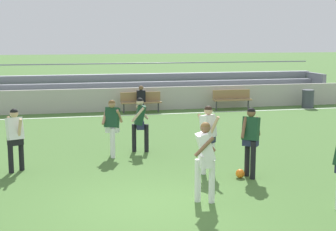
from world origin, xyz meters
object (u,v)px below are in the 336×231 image
object	(u,v)px
bleacher_stand	(100,89)
player_dark_challenging	(140,120)
player_white_wide_left	(208,133)
trash_bin	(308,99)
player_dark_pressing_high	(251,136)
spectator_seated	(141,97)
player_dark_on_ball	(112,123)
soccer_ball	(240,174)
player_white_trailing_run	(15,135)
bench_far_right	(141,100)
player_white_dropping_back	(205,155)
bench_near_wall_gap	(232,98)

from	to	relation	value
bleacher_stand	player_dark_challenging	world-z (taller)	bleacher_stand
bleacher_stand	player_white_wide_left	bearing A→B (deg)	-83.16
bleacher_stand	player_white_wide_left	world-z (taller)	bleacher_stand
trash_bin	player_dark_challenging	bearing A→B (deg)	-141.79
trash_bin	player_dark_pressing_high	distance (m)	12.82
bleacher_stand	spectator_seated	world-z (taller)	bleacher_stand
trash_bin	player_white_wide_left	size ratio (longest dim) A/B	0.50
spectator_seated	player_dark_pressing_high	xyz separation A→B (m)	(0.82, -10.79, 0.33)
player_dark_on_ball	soccer_ball	size ratio (longest dim) A/B	7.41
player_white_wide_left	player_white_trailing_run	size ratio (longest dim) A/B	1.06
trash_bin	bench_far_right	bearing A→B (deg)	177.94
player_dark_pressing_high	player_dark_on_ball	bearing A→B (deg)	136.31
bleacher_stand	player_dark_challenging	xyz separation A→B (m)	(0.29, -9.99, 0.13)
player_white_trailing_run	soccer_ball	distance (m)	5.69
player_white_dropping_back	bleacher_stand	bearing A→B (deg)	93.16
bench_far_right	player_dark_pressing_high	xyz separation A→B (m)	(0.82, -10.91, 0.48)
trash_bin	player_white_trailing_run	world-z (taller)	player_white_trailing_run
spectator_seated	player_white_trailing_run	xyz separation A→B (m)	(-4.75, -8.99, 0.25)
bleacher_stand	player_white_dropping_back	distance (m)	14.85
spectator_seated	player_white_dropping_back	bearing A→B (deg)	-93.62
player_white_wide_left	soccer_ball	world-z (taller)	player_white_wide_left
player_dark_pressing_high	player_white_wide_left	bearing A→B (deg)	147.55
bench_far_right	soccer_ball	size ratio (longest dim) A/B	8.18
bleacher_stand	bench_near_wall_gap	distance (m)	6.35
trash_bin	player_white_dropping_back	distance (m)	14.98
bleacher_stand	player_white_dropping_back	bearing A→B (deg)	-86.84
player_dark_challenging	player_white_wide_left	bearing A→B (deg)	-65.64
bleacher_stand	player_dark_on_ball	size ratio (longest dim) A/B	14.00
player_dark_pressing_high	player_white_trailing_run	distance (m)	5.86
player_white_trailing_run	player_white_dropping_back	size ratio (longest dim) A/B	0.96
player_dark_on_ball	bench_far_right	bearing A→B (deg)	74.80
bench_far_right	player_dark_pressing_high	world-z (taller)	player_dark_pressing_high
player_white_dropping_back	soccer_ball	distance (m)	2.24
player_white_dropping_back	player_white_trailing_run	bearing A→B (deg)	140.00
trash_bin	player_white_wide_left	bearing A→B (deg)	-128.66
bench_far_right	player_white_trailing_run	bearing A→B (deg)	-117.55
player_dark_pressing_high	bleacher_stand	bearing A→B (deg)	100.32
player_white_wide_left	player_dark_challenging	size ratio (longest dim) A/B	1.06
player_dark_pressing_high	player_white_trailing_run	xyz separation A→B (m)	(-5.57, 1.80, -0.07)
bench_far_right	player_dark_on_ball	bearing A→B (deg)	-105.20
bleacher_stand	trash_bin	xyz separation A→B (m)	(9.57, -2.68, -0.40)
player_white_wide_left	player_dark_pressing_high	bearing A→B (deg)	-32.45
spectator_seated	player_dark_challenging	distance (m)	7.60
player_white_dropping_back	player_dark_challenging	size ratio (longest dim) A/B	1.05
bench_far_right	player_dark_challenging	world-z (taller)	player_dark_challenging
player_white_wide_left	player_white_trailing_run	bearing A→B (deg)	165.22
spectator_seated	player_white_wide_left	xyz separation A→B (m)	(-0.07, -10.22, 0.32)
trash_bin	player_white_dropping_back	world-z (taller)	player_white_dropping_back
bench_far_right	player_dark_pressing_high	distance (m)	10.95
bench_far_right	soccer_ball	distance (m)	10.93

